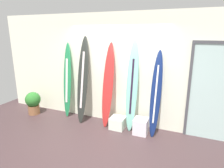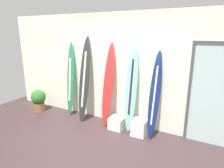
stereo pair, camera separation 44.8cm
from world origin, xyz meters
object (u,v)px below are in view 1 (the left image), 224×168
surfboard_seafoam (132,87)px  display_block_center (141,126)px  surfboard_navy (156,94)px  potted_plant (33,102)px  surfboard_charcoal (83,80)px  surfboard_crimson (108,85)px  glass_door (216,91)px  display_block_left (118,123)px  surfboard_emerald (67,81)px

surfboard_seafoam → display_block_center: size_ratio=5.83×
surfboard_navy → potted_plant: (-3.47, -0.21, -0.61)m
potted_plant → surfboard_charcoal: bearing=7.8°
surfboard_crimson → surfboard_seafoam: (0.62, 0.02, 0.02)m
potted_plant → glass_door: bearing=5.6°
surfboard_navy → display_block_left: (-0.88, -0.09, -0.83)m
surfboard_emerald → surfboard_navy: size_ratio=1.06×
surfboard_emerald → surfboard_seafoam: size_ratio=0.95×
surfboard_emerald → surfboard_charcoal: size_ratio=0.92×
surfboard_crimson → surfboard_emerald: bearing=176.5°
glass_door → surfboard_seafoam: bearing=-173.3°
display_block_left → potted_plant: (-2.59, -0.12, 0.22)m
surfboard_charcoal → surfboard_crimson: (0.71, 0.01, -0.07)m
surfboard_crimson → display_block_left: bearing=-19.7°
surfboard_emerald → surfboard_charcoal: (0.55, -0.09, 0.09)m
surfboard_charcoal → surfboard_seafoam: bearing=1.4°
surfboard_navy → glass_door: (1.22, 0.25, 0.14)m
surfboard_emerald → display_block_left: 1.81m
surfboard_seafoam → display_block_center: 0.95m
surfboard_charcoal → potted_plant: size_ratio=3.41×
surfboard_crimson → surfboard_navy: bearing=-1.2°
surfboard_charcoal → glass_door: (3.12, 0.24, -0.00)m
display_block_left → surfboard_navy: bearing=5.6°
surfboard_navy → display_block_left: size_ratio=5.53×
surfboard_charcoal → glass_door: 3.13m
surfboard_crimson → potted_plant: surfboard_crimson is taller
surfboard_emerald → potted_plant: bearing=-163.2°
surfboard_seafoam → display_block_center: (0.29, -0.17, -0.88)m
surfboard_emerald → potted_plant: (-1.02, -0.31, -0.67)m
potted_plant → display_block_left: bearing=2.6°
glass_door → surfboard_emerald: bearing=-177.7°
display_block_left → surfboard_emerald: bearing=173.1°
surfboard_crimson → glass_door: size_ratio=0.97×
surfboard_emerald → surfboard_crimson: size_ratio=0.98×
surfboard_seafoam → surfboard_navy: (0.57, -0.04, -0.09)m
surfboard_charcoal → surfboard_seafoam: 1.33m
surfboard_charcoal → surfboard_seafoam: (1.33, 0.03, -0.05)m
surfboard_navy → display_block_left: 1.22m
surfboard_navy → potted_plant: surfboard_navy is taller
surfboard_navy → display_block_center: 0.85m
glass_door → potted_plant: (-4.69, -0.46, -0.75)m
glass_door → potted_plant: 4.77m
surfboard_seafoam → surfboard_crimson: bearing=-178.3°
surfboard_crimson → display_block_center: size_ratio=5.65×
surfboard_charcoal → surfboard_navy: 1.91m
surfboard_seafoam → surfboard_navy: bearing=-4.2°
surfboard_crimson → display_block_left: 0.96m
surfboard_charcoal → display_block_left: surfboard_charcoal is taller
surfboard_charcoal → glass_door: bearing=4.5°
surfboard_seafoam → display_block_left: surfboard_seafoam is taller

